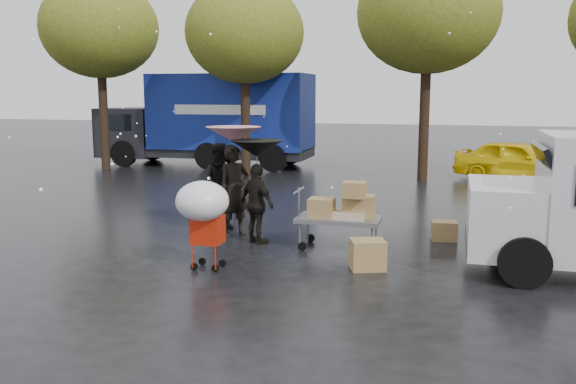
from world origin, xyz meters
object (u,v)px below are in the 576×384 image
(shopping_cart, at_px, (203,206))
(blue_truck, at_px, (211,120))
(yellow_taxi, at_px, (518,161))
(person_black, at_px, (257,204))
(vendor_cart, at_px, (343,210))
(person_pink, at_px, (234,191))

(shopping_cart, xyz_separation_m, blue_truck, (-5.33, 13.25, 0.69))
(yellow_taxi, bearing_deg, person_black, 170.51)
(vendor_cart, relative_size, yellow_taxi, 0.39)
(person_black, bearing_deg, blue_truck, -30.84)
(person_black, height_order, yellow_taxi, person_black)
(vendor_cart, bearing_deg, blue_truck, 122.56)
(person_pink, height_order, vendor_cart, person_pink)
(person_black, bearing_deg, person_pink, -4.15)
(shopping_cart, distance_m, yellow_taxi, 13.21)
(person_pink, xyz_separation_m, yellow_taxi, (6.11, 9.46, -0.25))
(person_black, distance_m, shopping_cart, 2.00)
(vendor_cart, bearing_deg, person_black, 179.99)
(person_pink, xyz_separation_m, person_black, (0.63, -0.47, -0.15))
(blue_truck, bearing_deg, yellow_taxi, -6.98)
(person_pink, relative_size, yellow_taxi, 0.47)
(vendor_cart, distance_m, shopping_cart, 2.74)
(shopping_cart, distance_m, blue_truck, 14.30)
(person_pink, height_order, person_black, person_pink)
(person_pink, distance_m, blue_truck, 11.92)
(person_pink, bearing_deg, shopping_cart, -131.83)
(blue_truck, height_order, yellow_taxi, blue_truck)
(person_pink, relative_size, vendor_cart, 1.19)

